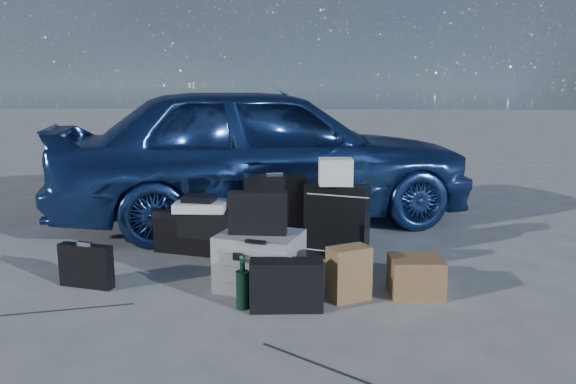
% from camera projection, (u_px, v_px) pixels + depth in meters
% --- Properties ---
extents(ground, '(60.00, 60.00, 0.00)m').
position_uv_depth(ground, '(240.00, 294.00, 3.81)').
color(ground, '#B0B0AB').
rests_on(ground, ground).
extents(car, '(4.52, 2.91, 1.43)m').
position_uv_depth(car, '(264.00, 153.00, 5.74)').
color(car, '#2C5098').
rests_on(car, ground).
extents(pelican_case, '(0.63, 0.57, 0.39)m').
position_uv_depth(pelican_case, '(260.00, 261.00, 3.90)').
color(pelican_case, '#97999C').
rests_on(pelican_case, ground).
extents(laptop_bag, '(0.40, 0.10, 0.30)m').
position_uv_depth(laptop_bag, '(258.00, 213.00, 3.82)').
color(laptop_bag, black).
rests_on(laptop_bag, pelican_case).
extents(briefcase, '(0.40, 0.17, 0.31)m').
position_uv_depth(briefcase, '(86.00, 266.00, 3.92)').
color(briefcase, black).
rests_on(briefcase, ground).
extents(suitcase_left, '(0.54, 0.30, 0.66)m').
position_uv_depth(suitcase_left, '(275.00, 213.00, 4.74)').
color(suitcase_left, black).
rests_on(suitcase_left, ground).
extents(suitcase_right, '(0.54, 0.33, 0.61)m').
position_uv_depth(suitcase_right, '(337.00, 221.00, 4.56)').
color(suitcase_right, black).
rests_on(suitcase_right, ground).
extents(white_carton, '(0.28, 0.23, 0.21)m').
position_uv_depth(white_carton, '(336.00, 172.00, 4.47)').
color(white_carton, white).
rests_on(white_carton, suitcase_right).
extents(duffel_bag, '(0.76, 0.47, 0.36)m').
position_uv_depth(duffel_bag, '(199.00, 231.00, 4.76)').
color(duffel_bag, black).
rests_on(duffel_bag, ground).
extents(flat_box_white, '(0.44, 0.34, 0.07)m').
position_uv_depth(flat_box_white, '(201.00, 206.00, 4.73)').
color(flat_box_white, white).
rests_on(flat_box_white, duffel_bag).
extents(flat_box_black, '(0.28, 0.21, 0.06)m').
position_uv_depth(flat_box_black, '(199.00, 198.00, 4.72)').
color(flat_box_black, black).
rests_on(flat_box_black, flat_box_white).
extents(kraft_bag, '(0.31, 0.27, 0.36)m').
position_uv_depth(kraft_bag, '(349.00, 273.00, 3.69)').
color(kraft_bag, '#A57448').
rests_on(kraft_bag, ground).
extents(cardboard_box, '(0.36, 0.32, 0.26)m').
position_uv_depth(cardboard_box, '(416.00, 276.00, 3.78)').
color(cardboard_box, brown).
rests_on(cardboard_box, ground).
extents(plastic_bag, '(0.38, 0.36, 0.17)m').
position_uv_depth(plastic_bag, '(420.00, 267.00, 4.11)').
color(plastic_bag, white).
rests_on(plastic_bag, ground).
extents(messenger_bag, '(0.47, 0.21, 0.32)m').
position_uv_depth(messenger_bag, '(286.00, 285.00, 3.52)').
color(messenger_bag, black).
rests_on(messenger_bag, ground).
extents(green_bottle, '(0.10, 0.10, 0.33)m').
position_uv_depth(green_bottle, '(243.00, 283.00, 3.54)').
color(green_bottle, black).
rests_on(green_bottle, ground).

